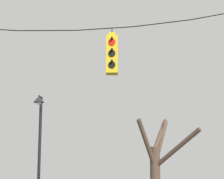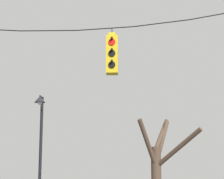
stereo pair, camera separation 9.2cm
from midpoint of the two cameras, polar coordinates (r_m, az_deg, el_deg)
span_wire at (r=13.30m, az=-8.50°, el=8.47°), size 11.84×0.03×0.65m
traffic_light_near_left_pole at (r=12.82m, az=-0.21°, el=4.60°), size 0.34×0.58×1.39m
street_lamp at (r=17.79m, az=-9.65°, el=-5.75°), size 0.44×0.76×5.25m
bare_tree at (r=18.21m, az=5.87°, el=-10.22°), size 2.54×4.00×4.70m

